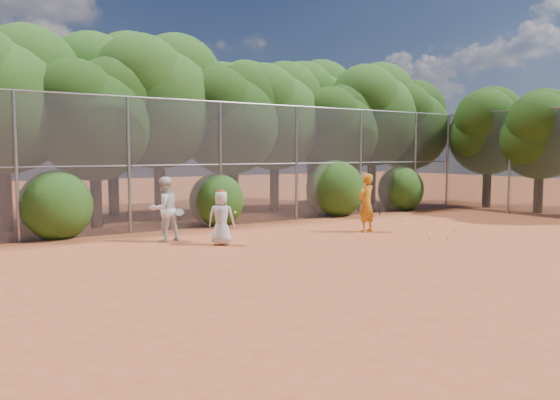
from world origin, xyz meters
TOP-DOWN VIEW (x-y plane):
  - ground at (0.00, 0.00)m, footprint 80.00×80.00m
  - fence_back at (-0.12, 6.00)m, footprint 20.05×0.09m
  - fence_side at (10.00, 3.00)m, footprint 0.09×6.09m
  - tree_1 at (-6.94, 8.54)m, footprint 4.64×4.03m
  - tree_2 at (-4.45, 7.83)m, footprint 3.99×3.47m
  - tree_3 at (-1.94, 8.84)m, footprint 4.89×4.26m
  - tree_4 at (0.55, 8.24)m, footprint 4.19×3.64m
  - tree_5 at (3.06, 9.04)m, footprint 4.51×3.92m
  - tree_6 at (5.55, 8.03)m, footprint 3.86×3.36m
  - tree_7 at (8.06, 8.64)m, footprint 4.77×4.14m
  - tree_8 at (10.05, 8.34)m, footprint 4.25×3.70m
  - tree_10 at (-2.93, 11.05)m, footprint 5.15×4.48m
  - tree_11 at (2.06, 10.64)m, footprint 4.64×4.03m
  - tree_12 at (6.56, 11.24)m, footprint 5.02×4.37m
  - tree_13 at (11.45, 5.03)m, footprint 3.86×3.36m
  - tree_14 at (11.25, 2.53)m, footprint 3.61×3.14m
  - bush_0 at (-6.00, 6.30)m, footprint 2.00×2.00m
  - bush_1 at (-1.00, 6.30)m, footprint 1.80×1.80m
  - bush_2 at (4.00, 6.30)m, footprint 2.20×2.20m
  - bush_3 at (7.50, 6.30)m, footprint 1.90×1.90m
  - player_yellow at (2.02, 2.39)m, footprint 0.84×0.60m
  - player_teen at (-2.68, 2.70)m, footprint 0.82×0.77m
  - player_white at (-3.70, 4.05)m, footprint 0.96×0.87m
  - ball_0 at (2.97, 0.10)m, footprint 0.07×0.07m
  - ball_1 at (4.51, 2.27)m, footprint 0.07×0.07m
  - ball_2 at (2.48, 0.33)m, footprint 0.07×0.07m
  - ball_3 at (4.40, 1.02)m, footprint 0.07×0.07m
  - ball_4 at (4.75, 3.51)m, footprint 0.07×0.07m

SIDE VIEW (x-z plane):
  - ground at x=0.00m, z-range 0.00..0.00m
  - ball_0 at x=2.97m, z-range 0.00..0.07m
  - ball_1 at x=4.51m, z-range 0.00..0.07m
  - ball_2 at x=2.48m, z-range 0.00..0.07m
  - ball_3 at x=4.40m, z-range 0.00..0.07m
  - ball_4 at x=4.75m, z-range 0.00..0.07m
  - player_teen at x=-2.68m, z-range 0.00..1.43m
  - player_white at x=-3.70m, z-range 0.00..1.73m
  - player_yellow at x=2.02m, z-range 0.00..1.75m
  - bush_1 at x=-1.00m, z-range 0.00..1.80m
  - bush_3 at x=7.50m, z-range 0.00..1.90m
  - bush_0 at x=-6.00m, z-range 0.00..2.00m
  - bush_2 at x=4.00m, z-range 0.00..2.20m
  - fence_side at x=10.00m, z-range 0.04..4.06m
  - fence_back at x=-0.12m, z-range 0.04..4.06m
  - tree_14 at x=11.25m, z-range 0.77..5.71m
  - tree_6 at x=5.55m, z-range 0.82..6.11m
  - tree_13 at x=11.45m, z-range 0.82..6.11m
  - tree_2 at x=-4.45m, z-range 0.85..6.32m
  - tree_4 at x=0.55m, z-range 0.89..6.62m
  - tree_8 at x=10.05m, z-range 0.91..6.73m
  - tree_5 at x=3.06m, z-range 0.96..7.13m
  - tree_1 at x=-6.94m, z-range 0.99..7.34m
  - tree_11 at x=2.06m, z-range 0.99..7.34m
  - tree_7 at x=8.06m, z-range 1.02..7.54m
  - tree_3 at x=-1.94m, z-range 1.04..7.75m
  - tree_12 at x=6.56m, z-range 1.07..7.95m
  - tree_10 at x=-2.93m, z-range 1.10..8.16m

